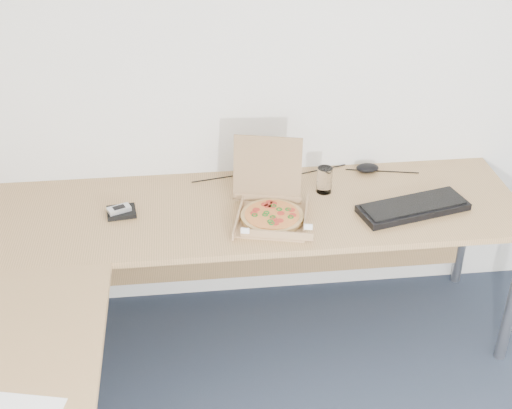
{
  "coord_description": "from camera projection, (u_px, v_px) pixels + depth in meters",
  "views": [
    {
      "loc": [
        -0.73,
        -1.23,
        2.37
      ],
      "look_at": [
        -0.45,
        1.28,
        0.82
      ],
      "focal_mm": 49.13,
      "sensor_mm": 36.0,
      "label": 1
    }
  ],
  "objects": [
    {
      "name": "room_shell",
      "position": [
        499.0,
        317.0,
        1.69
      ],
      "size": [
        3.5,
        3.5,
        2.5
      ],
      "primitive_type": null,
      "color": "white",
      "rests_on": "ground"
    },
    {
      "name": "keyboard",
      "position": [
        413.0,
        208.0,
        3.08
      ],
      "size": [
        0.51,
        0.29,
        0.03
      ],
      "primitive_type": "cube",
      "rotation": [
        0.0,
        0.0,
        0.24
      ],
      "color": "black",
      "rests_on": "desk"
    },
    {
      "name": "cable_bundle",
      "position": [
        301.0,
        174.0,
        3.37
      ],
      "size": [
        0.53,
        0.11,
        0.01
      ],
      "primitive_type": null,
      "rotation": [
        0.0,
        0.0,
        0.14
      ],
      "color": "black",
      "rests_on": "desk"
    },
    {
      "name": "mouse",
      "position": [
        367.0,
        168.0,
        3.38
      ],
      "size": [
        0.11,
        0.08,
        0.04
      ],
      "primitive_type": "ellipsoid",
      "rotation": [
        0.0,
        0.0,
        -0.03
      ],
      "color": "black",
      "rests_on": "desk"
    },
    {
      "name": "pizza_box",
      "position": [
        272.0,
        211.0,
        3.01
      ],
      "size": [
        0.3,
        0.35,
        0.31
      ],
      "rotation": [
        0.0,
        0.0,
        -0.23
      ],
      "color": "#AA8256",
      "rests_on": "desk"
    },
    {
      "name": "wallet",
      "position": [
        121.0,
        212.0,
        3.06
      ],
      "size": [
        0.14,
        0.12,
        0.02
      ],
      "primitive_type": "cube",
      "rotation": [
        0.0,
        0.0,
        0.12
      ],
      "color": "black",
      "rests_on": "desk"
    },
    {
      "name": "phone",
      "position": [
        119.0,
        209.0,
        3.04
      ],
      "size": [
        0.11,
        0.09,
        0.02
      ],
      "primitive_type": "cube",
      "rotation": [
        0.0,
        0.0,
        0.4
      ],
      "color": "#B2B5BA",
      "rests_on": "wallet"
    },
    {
      "name": "drinking_glass",
      "position": [
        324.0,
        180.0,
        3.2
      ],
      "size": [
        0.07,
        0.07,
        0.12
      ],
      "primitive_type": "cylinder",
      "color": "white",
      "rests_on": "desk"
    },
    {
      "name": "desk",
      "position": [
        169.0,
        277.0,
        2.73
      ],
      "size": [
        2.5,
        2.2,
        0.73
      ],
      "color": "tan",
      "rests_on": "ground"
    }
  ]
}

